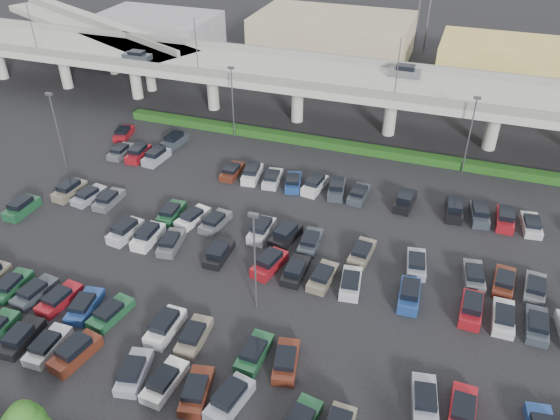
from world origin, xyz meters
name	(u,v)px	position (x,y,z in m)	size (l,w,h in m)	color
ground	(285,255)	(0.00, 0.00, 0.00)	(280.00, 280.00, 0.00)	black
overpass	(357,84)	(-0.21, 31.99, 6.97)	(150.00, 13.00, 15.80)	#9A9992
on_ramp	(94,30)	(-52.10, 43.05, 6.86)	(50.93, 30.13, 8.80)	#9A9992
hedge	(343,146)	(0.00, 25.00, 0.55)	(66.00, 1.60, 1.10)	#173810
parked_cars	(266,269)	(-0.77, -3.40, 0.62)	(63.05, 41.69, 1.67)	black
light_poles	(253,187)	(-4.13, 2.00, 6.24)	(66.90, 48.38, 10.30)	#4D4D52
distant_buildings	(459,53)	(12.38, 61.81, 3.74)	(138.00, 24.00, 9.00)	gray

